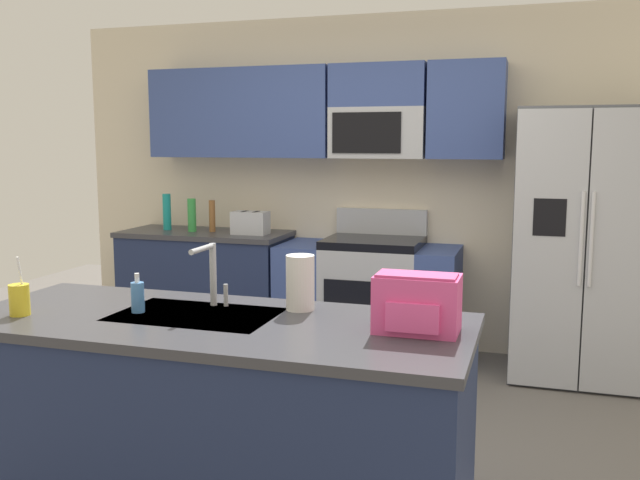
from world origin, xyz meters
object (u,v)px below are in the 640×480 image
(toaster, at_px, (250,223))
(drink_cup_yellow, at_px, (19,299))
(refrigerator, at_px, (582,245))
(range_oven, at_px, (368,297))
(sink_faucet, at_px, (211,269))
(soap_dispenser, at_px, (138,297))
(paper_towel_roll, at_px, (300,283))
(bottle_teal, at_px, (167,212))
(bottle_green, at_px, (192,215))
(pepper_mill, at_px, (212,216))
(backpack, at_px, (417,302))

(toaster, xyz_separation_m, drink_cup_yellow, (0.09, -2.67, -0.02))
(drink_cup_yellow, bearing_deg, refrigerator, 48.18)
(range_oven, distance_m, sink_faucet, 2.43)
(soap_dispenser, xyz_separation_m, paper_towel_roll, (0.65, 0.25, 0.05))
(range_oven, distance_m, toaster, 1.10)
(bottle_teal, distance_m, bottle_green, 0.25)
(bottle_green, bearing_deg, bottle_teal, 170.99)
(drink_cup_yellow, bearing_deg, paper_towel_roll, 22.16)
(bottle_green, relative_size, sink_faucet, 0.95)
(bottle_green, bearing_deg, sink_faucet, -60.30)
(toaster, distance_m, sink_faucet, 2.42)
(pepper_mill, relative_size, sink_faucet, 0.91)
(bottle_teal, bearing_deg, backpack, -44.76)
(drink_cup_yellow, height_order, paper_towel_roll, drink_cup_yellow)
(drink_cup_yellow, relative_size, paper_towel_roll, 1.05)
(range_oven, bearing_deg, bottle_teal, -179.90)
(paper_towel_roll, bearing_deg, bottle_teal, 130.67)
(refrigerator, distance_m, bottle_green, 2.98)
(refrigerator, xyz_separation_m, bottle_green, (-2.97, 0.03, 0.11))
(sink_faucet, bearing_deg, paper_towel_roll, 9.81)
(bottle_teal, height_order, drink_cup_yellow, bottle_teal)
(toaster, bearing_deg, paper_towel_roll, -61.96)
(pepper_mill, distance_m, sink_faucet, 2.61)
(paper_towel_roll, height_order, backpack, paper_towel_roll)
(drink_cup_yellow, distance_m, paper_towel_roll, 1.18)
(range_oven, height_order, refrigerator, refrigerator)
(pepper_mill, bearing_deg, drink_cup_yellow, -80.72)
(range_oven, distance_m, refrigerator, 1.59)
(soap_dispenser, distance_m, paper_towel_roll, 0.70)
(backpack, bearing_deg, bottle_green, 132.68)
(range_oven, distance_m, bottle_teal, 1.82)
(pepper_mill, height_order, backpack, pepper_mill)
(backpack, bearing_deg, toaster, 125.46)
(range_oven, height_order, bottle_teal, bottle_teal)
(refrigerator, xyz_separation_m, pepper_mill, (-2.81, 0.07, 0.10))
(toaster, height_order, pepper_mill, pepper_mill)
(sink_faucet, relative_size, drink_cup_yellow, 1.12)
(refrigerator, height_order, bottle_green, refrigerator)
(drink_cup_yellow, xyz_separation_m, soap_dispenser, (0.45, 0.19, 0.00))
(paper_towel_roll, bearing_deg, drink_cup_yellow, -157.84)
(paper_towel_roll, bearing_deg, range_oven, 95.91)
(bottle_teal, xyz_separation_m, backpack, (2.49, -2.47, -0.03))
(paper_towel_roll, relative_size, backpack, 0.75)
(drink_cup_yellow, height_order, soap_dispenser, drink_cup_yellow)
(drink_cup_yellow, bearing_deg, bottle_teal, 107.48)
(sink_faucet, bearing_deg, bottle_green, 119.70)
(pepper_mill, xyz_separation_m, backpack, (2.08, -2.47, -0.01))
(sink_faucet, xyz_separation_m, soap_dispenser, (-0.26, -0.18, -0.10))
(sink_faucet, height_order, drink_cup_yellow, sink_faucet)
(sink_faucet, distance_m, paper_towel_roll, 0.40)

